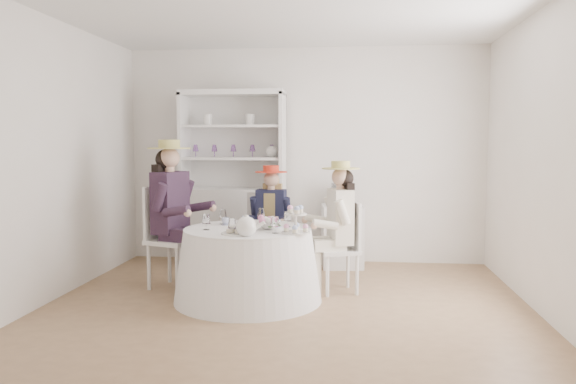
# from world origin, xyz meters

# --- Properties ---
(ground) EXTENTS (4.50, 4.50, 0.00)m
(ground) POSITION_xyz_m (0.00, 0.00, 0.00)
(ground) COLOR olive
(ground) RESTS_ON ground
(ceiling) EXTENTS (4.50, 4.50, 0.00)m
(ceiling) POSITION_xyz_m (0.00, 0.00, 2.70)
(ceiling) COLOR white
(ceiling) RESTS_ON wall_back
(wall_back) EXTENTS (4.50, 0.00, 4.50)m
(wall_back) POSITION_xyz_m (0.00, 2.00, 1.35)
(wall_back) COLOR white
(wall_back) RESTS_ON ground
(wall_front) EXTENTS (4.50, 0.00, 4.50)m
(wall_front) POSITION_xyz_m (0.00, -2.00, 1.35)
(wall_front) COLOR white
(wall_front) RESTS_ON ground
(wall_left) EXTENTS (0.00, 4.50, 4.50)m
(wall_left) POSITION_xyz_m (-2.25, 0.00, 1.35)
(wall_left) COLOR white
(wall_left) RESTS_ON ground
(wall_right) EXTENTS (0.00, 4.50, 4.50)m
(wall_right) POSITION_xyz_m (2.25, 0.00, 1.35)
(wall_right) COLOR white
(wall_right) RESTS_ON ground
(tea_table) EXTENTS (1.41, 1.41, 0.70)m
(tea_table) POSITION_xyz_m (-0.39, 0.10, 0.35)
(tea_table) COLOR white
(tea_table) RESTS_ON ground
(hutch) EXTENTS (1.28, 0.50, 2.14)m
(hutch) POSITION_xyz_m (-0.85, 1.68, 0.76)
(hutch) COLOR silver
(hutch) RESTS_ON ground
(side_table) EXTENTS (0.53, 0.53, 0.75)m
(side_table) POSITION_xyz_m (0.49, 1.68, 0.38)
(side_table) COLOR silver
(side_table) RESTS_ON ground
(hatbox) EXTENTS (0.36, 0.36, 0.27)m
(hatbox) POSITION_xyz_m (0.49, 1.68, 0.89)
(hatbox) COLOR black
(hatbox) RESTS_ON side_table
(guest_left) EXTENTS (0.63, 0.58, 1.54)m
(guest_left) POSITION_xyz_m (-1.24, 0.47, 0.87)
(guest_left) COLOR silver
(guest_left) RESTS_ON ground
(guest_mid) EXTENTS (0.46, 0.48, 1.26)m
(guest_mid) POSITION_xyz_m (-0.30, 1.04, 0.71)
(guest_mid) COLOR silver
(guest_mid) RESTS_ON ground
(guest_right) EXTENTS (0.54, 0.50, 1.33)m
(guest_right) POSITION_xyz_m (0.46, 0.49, 0.75)
(guest_right) COLOR silver
(guest_right) RESTS_ON ground
(spare_chair) EXTENTS (0.51, 0.51, 0.94)m
(spare_chair) POSITION_xyz_m (-0.39, 1.30, 0.50)
(spare_chair) COLOR silver
(spare_chair) RESTS_ON ground
(teacup_a) EXTENTS (0.10, 0.10, 0.06)m
(teacup_a) POSITION_xyz_m (-0.64, 0.28, 0.73)
(teacup_a) COLOR white
(teacup_a) RESTS_ON tea_table
(teacup_b) EXTENTS (0.09, 0.09, 0.07)m
(teacup_b) POSITION_xyz_m (-0.46, 0.38, 0.73)
(teacup_b) COLOR white
(teacup_b) RESTS_ON tea_table
(teacup_c) EXTENTS (0.11, 0.11, 0.07)m
(teacup_c) POSITION_xyz_m (-0.12, 0.21, 0.73)
(teacup_c) COLOR white
(teacup_c) RESTS_ON tea_table
(flower_bowl) EXTENTS (0.25, 0.25, 0.05)m
(flower_bowl) POSITION_xyz_m (-0.17, 0.08, 0.72)
(flower_bowl) COLOR white
(flower_bowl) RESTS_ON tea_table
(flower_arrangement) EXTENTS (0.16, 0.17, 0.06)m
(flower_arrangement) POSITION_xyz_m (-0.18, 0.02, 0.78)
(flower_arrangement) COLOR #D06898
(flower_arrangement) RESTS_ON tea_table
(table_teapot) EXTENTS (0.26, 0.18, 0.19)m
(table_teapot) POSITION_xyz_m (-0.32, -0.33, 0.78)
(table_teapot) COLOR white
(table_teapot) RESTS_ON tea_table
(sandwich_plate) EXTENTS (0.28, 0.28, 0.06)m
(sandwich_plate) POSITION_xyz_m (-0.42, -0.24, 0.71)
(sandwich_plate) COLOR white
(sandwich_plate) RESTS_ON tea_table
(cupcake_stand) EXTENTS (0.26, 0.26, 0.24)m
(cupcake_stand) POSITION_xyz_m (0.10, -0.13, 0.79)
(cupcake_stand) COLOR white
(cupcake_stand) RESTS_ON tea_table
(stemware_set) EXTENTS (0.82, 0.85, 0.15)m
(stemware_set) POSITION_xyz_m (-0.39, 0.10, 0.77)
(stemware_set) COLOR white
(stemware_set) RESTS_ON tea_table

